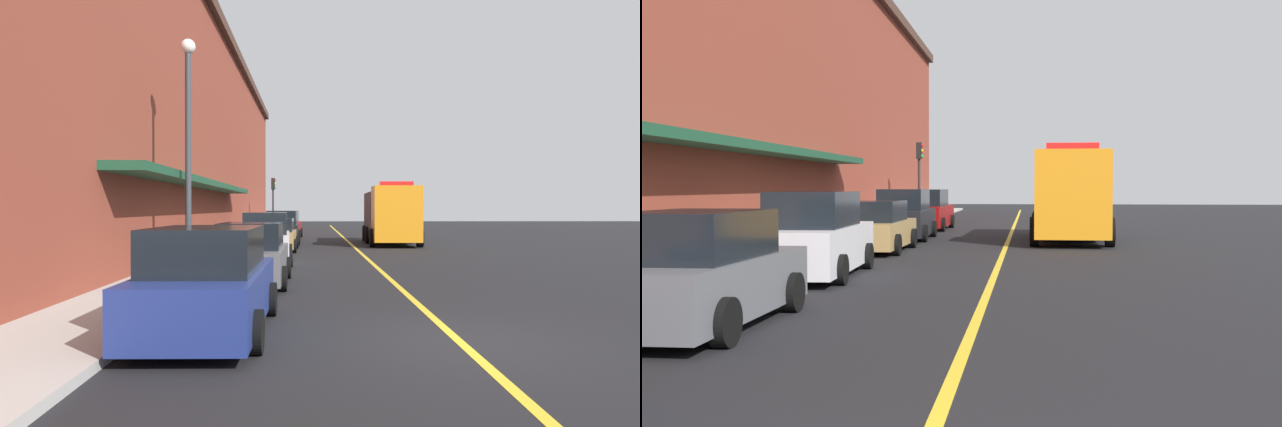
% 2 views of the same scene
% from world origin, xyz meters
% --- Properties ---
extents(ground_plane, '(112.00, 112.00, 0.00)m').
position_xyz_m(ground_plane, '(0.00, 25.00, 0.00)').
color(ground_plane, black).
extents(sidewalk_left, '(2.40, 70.00, 0.15)m').
position_xyz_m(sidewalk_left, '(-6.20, 25.00, 0.07)').
color(sidewalk_left, '#ADA8A0').
rests_on(sidewalk_left, ground).
extents(lane_center_stripe, '(0.16, 70.00, 0.01)m').
position_xyz_m(lane_center_stripe, '(0.00, 25.00, 0.00)').
color(lane_center_stripe, gold).
rests_on(lane_center_stripe, ground).
extents(brick_building_left, '(14.17, 64.00, 12.66)m').
position_xyz_m(brick_building_left, '(-13.90, 24.00, 6.34)').
color(brick_building_left, brown).
rests_on(brick_building_left, ground).
extents(parked_car_0, '(2.07, 4.74, 1.76)m').
position_xyz_m(parked_car_0, '(-4.00, 0.58, 0.82)').
color(parked_car_0, navy).
rests_on(parked_car_0, ground).
extents(parked_car_1, '(2.01, 4.27, 1.68)m').
position_xyz_m(parked_car_1, '(-3.90, 6.60, 0.79)').
color(parked_car_1, '#595B60').
rests_on(parked_car_1, ground).
extents(parked_car_2, '(2.10, 4.87, 1.91)m').
position_xyz_m(parked_car_2, '(-3.98, 12.58, 0.88)').
color(parked_car_2, silver).
rests_on(parked_car_2, ground).
extents(parked_car_3, '(2.06, 4.54, 1.58)m').
position_xyz_m(parked_car_3, '(-3.97, 18.98, 0.75)').
color(parked_car_3, '#A5844C').
rests_on(parked_car_3, ground).
extents(parked_car_4, '(2.10, 4.55, 1.92)m').
position_xyz_m(parked_car_4, '(-3.97, 24.24, 0.89)').
color(parked_car_4, black).
rests_on(parked_car_4, ground).
extents(parked_car_5, '(2.18, 4.95, 1.89)m').
position_xyz_m(parked_car_5, '(-3.99, 30.65, 0.88)').
color(parked_car_5, maroon).
rests_on(parked_car_5, ground).
extents(utility_truck, '(2.97, 7.84, 3.47)m').
position_xyz_m(utility_truck, '(2.28, 24.09, 1.65)').
color(utility_truck, orange).
rests_on(utility_truck, ground).
extents(parking_meter_0, '(0.14, 0.18, 1.33)m').
position_xyz_m(parking_meter_0, '(-5.35, 26.02, 1.06)').
color(parking_meter_0, '#4C4C51').
rests_on(parking_meter_0, sidewalk_left).
extents(parking_meter_1, '(0.14, 0.18, 1.33)m').
position_xyz_m(parking_meter_1, '(-5.35, 20.24, 1.06)').
color(parking_meter_1, '#4C4C51').
rests_on(parking_meter_1, sidewalk_left).
extents(street_lamp_left, '(0.44, 0.44, 6.94)m').
position_xyz_m(street_lamp_left, '(-5.95, 8.20, 4.40)').
color(street_lamp_left, '#33383D').
rests_on(street_lamp_left, sidewalk_left).
extents(traffic_light_near, '(0.38, 0.36, 4.30)m').
position_xyz_m(traffic_light_near, '(-5.29, 36.71, 3.16)').
color(traffic_light_near, '#232326').
rests_on(traffic_light_near, sidewalk_left).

